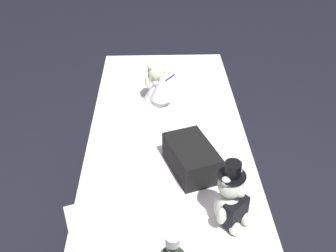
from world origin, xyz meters
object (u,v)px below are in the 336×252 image
at_px(signing_pen, 169,78).
at_px(gift_case_black, 191,158).
at_px(teddy_bear_bride, 158,85).
at_px(guestbook, 107,218).
at_px(teddy_bear_groom, 231,201).

height_order(signing_pen, gift_case_black, gift_case_black).
relative_size(teddy_bear_bride, signing_pen, 1.97).
bearing_deg(teddy_bear_bride, gift_case_black, 13.47).
bearing_deg(teddy_bear_bride, guestbook, -13.41).
height_order(teddy_bear_groom, gift_case_black, teddy_bear_groom).
distance_m(signing_pen, gift_case_black, 0.82).
relative_size(teddy_bear_groom, guestbook, 0.95).
bearing_deg(signing_pen, guestbook, -13.62).
height_order(teddy_bear_groom, guestbook, teddy_bear_groom).
bearing_deg(gift_case_black, guestbook, -49.81).
height_order(signing_pen, guestbook, guestbook).
distance_m(teddy_bear_groom, signing_pen, 1.14).
relative_size(teddy_bear_groom, teddy_bear_bride, 1.17).
bearing_deg(teddy_bear_bride, teddy_bear_groom, 16.30).
bearing_deg(gift_case_black, teddy_bear_groom, 21.34).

